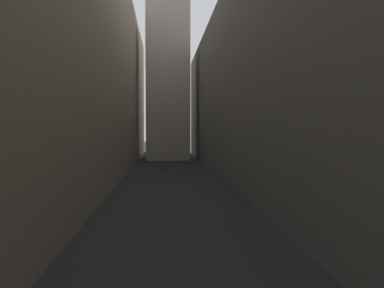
# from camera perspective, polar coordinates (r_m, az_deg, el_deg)

# --- Properties ---
(ground_plane) EXTENTS (264.00, 264.00, 0.00)m
(ground_plane) POSITION_cam_1_polar(r_m,az_deg,el_deg) (37.57, -2.98, -6.30)
(ground_plane) COLOR #232326
(building_block_left) EXTENTS (12.48, 108.00, 25.11)m
(building_block_left) POSITION_cam_1_polar(r_m,az_deg,el_deg) (41.22, -20.00, 11.85)
(building_block_left) COLOR gray
(building_block_left) RESTS_ON ground
(building_block_right) EXTENTS (10.22, 108.00, 20.54)m
(building_block_right) POSITION_cam_1_polar(r_m,az_deg,el_deg) (41.05, 12.07, 8.75)
(building_block_right) COLOR slate
(building_block_right) RESTS_ON ground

